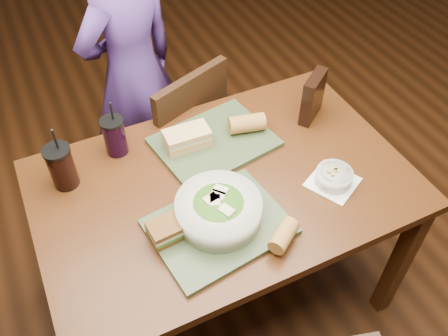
{
  "coord_description": "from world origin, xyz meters",
  "views": [
    {
      "loc": [
        -0.48,
        -1.0,
        1.99
      ],
      "look_at": [
        0.0,
        0.0,
        0.82
      ],
      "focal_mm": 38.0,
      "sensor_mm": 36.0,
      "label": 1
    }
  ],
  "objects": [
    {
      "name": "tray_far",
      "position": [
        0.05,
        0.19,
        0.76
      ],
      "size": [
        0.47,
        0.38,
        0.02
      ],
      "primitive_type": "cube",
      "rotation": [
        0.0,
        0.0,
        0.16
      ],
      "color": "#344227",
      "rests_on": "dining_table"
    },
    {
      "name": "sandwich_near",
      "position": [
        -0.26,
        -0.14,
        0.8
      ],
      "size": [
        0.13,
        0.09,
        0.06
      ],
      "color": "#593819",
      "rests_on": "tray_near"
    },
    {
      "name": "chair_far",
      "position": [
        0.07,
        0.54,
        0.49
      ],
      "size": [
        0.5,
        0.51,
        0.89
      ],
      "color": "black",
      "rests_on": "ground"
    },
    {
      "name": "salad_bowl",
      "position": [
        -0.09,
        -0.15,
        0.81
      ],
      "size": [
        0.28,
        0.28,
        0.09
      ],
      "color": "silver",
      "rests_on": "tray_near"
    },
    {
      "name": "baguette_far",
      "position": [
        0.19,
        0.19,
        0.8
      ],
      "size": [
        0.15,
        0.1,
        0.07
      ],
      "primitive_type": "cylinder",
      "rotation": [
        0.0,
        1.57,
        -0.23
      ],
      "color": "#AD7533",
      "rests_on": "tray_far"
    },
    {
      "name": "ground",
      "position": [
        0.0,
        0.0,
        0.0
      ],
      "size": [
        6.0,
        6.0,
        0.0
      ],
      "primitive_type": "plane",
      "color": "#381C0B",
      "rests_on": "ground"
    },
    {
      "name": "cup_cola",
      "position": [
        -0.5,
        0.23,
        0.83
      ],
      "size": [
        0.09,
        0.09,
        0.25
      ],
      "color": "black",
      "rests_on": "dining_table"
    },
    {
      "name": "baguette_near",
      "position": [
        0.05,
        -0.31,
        0.8
      ],
      "size": [
        0.12,
        0.11,
        0.06
      ],
      "primitive_type": "cylinder",
      "rotation": [
        0.0,
        1.57,
        0.59
      ],
      "color": "#AD7533",
      "rests_on": "tray_near"
    },
    {
      "name": "tray_near",
      "position": [
        -0.1,
        -0.17,
        0.76
      ],
      "size": [
        0.46,
        0.37,
        0.02
      ],
      "primitive_type": "cube",
      "rotation": [
        0.0,
        0.0,
        0.13
      ],
      "color": "#344227",
      "rests_on": "dining_table"
    },
    {
      "name": "sandwich_far",
      "position": [
        -0.05,
        0.21,
        0.8
      ],
      "size": [
        0.17,
        0.1,
        0.07
      ],
      "color": "tan",
      "rests_on": "tray_far"
    },
    {
      "name": "soup_bowl",
      "position": [
        0.34,
        -0.17,
        0.78
      ],
      "size": [
        0.21,
        0.21,
        0.06
      ],
      "color": "white",
      "rests_on": "dining_table"
    },
    {
      "name": "diner",
      "position": [
        -0.07,
        0.83,
        0.71
      ],
      "size": [
        0.6,
        0.5,
        1.42
      ],
      "primitive_type": "imported",
      "rotation": [
        0.0,
        0.0,
        3.51
      ],
      "color": "#462A74",
      "rests_on": "ground"
    },
    {
      "name": "cup_berry",
      "position": [
        -0.29,
        0.31,
        0.83
      ],
      "size": [
        0.09,
        0.09,
        0.23
      ],
      "color": "black",
      "rests_on": "dining_table"
    },
    {
      "name": "dining_table",
      "position": [
        0.0,
        0.0,
        0.66
      ],
      "size": [
        1.3,
        0.85,
        0.75
      ],
      "color": "#42210D",
      "rests_on": "ground"
    },
    {
      "name": "chip_bag",
      "position": [
        0.46,
        0.17,
        0.85
      ],
      "size": [
        0.15,
        0.12,
        0.19
      ],
      "primitive_type": "cube",
      "rotation": [
        0.0,
        0.0,
        0.63
      ],
      "color": "black",
      "rests_on": "dining_table"
    }
  ]
}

